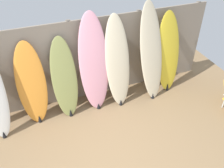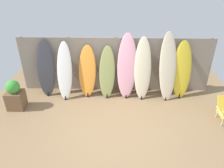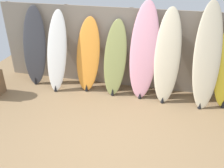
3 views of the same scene
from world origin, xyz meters
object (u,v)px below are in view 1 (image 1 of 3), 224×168
at_px(surfboard_orange_2, 31,84).
at_px(surfboard_cream_6, 151,53).
at_px(surfboard_olive_3, 64,79).
at_px(surfboard_pink_4, 94,64).
at_px(surfboard_yellow_7, 168,53).
at_px(surfboard_cream_5, 118,63).

xyz_separation_m(surfboard_orange_2, surfboard_cream_6, (2.46, -0.09, 0.22)).
distance_m(surfboard_olive_3, surfboard_cream_6, 1.85).
xyz_separation_m(surfboard_orange_2, surfboard_pink_4, (1.22, -0.03, 0.20)).
bearing_deg(surfboard_yellow_7, surfboard_olive_3, -179.99).
bearing_deg(surfboard_olive_3, surfboard_pink_4, -0.27).
height_order(surfboard_olive_3, surfboard_cream_6, surfboard_cream_6).
distance_m(surfboard_orange_2, surfboard_olive_3, 0.62).
relative_size(surfboard_olive_3, surfboard_cream_6, 0.77).
relative_size(surfboard_olive_3, surfboard_yellow_7, 0.89).
height_order(surfboard_cream_6, surfboard_yellow_7, surfboard_cream_6).
distance_m(surfboard_orange_2, surfboard_pink_4, 1.24).
relative_size(surfboard_orange_2, surfboard_yellow_7, 0.90).
bearing_deg(surfboard_orange_2, surfboard_yellow_7, -0.60).
xyz_separation_m(surfboard_olive_3, surfboard_cream_5, (1.09, -0.05, 0.16)).
bearing_deg(surfboard_orange_2, surfboard_cream_5, -2.83).
bearing_deg(surfboard_pink_4, surfboard_orange_2, 178.42).
height_order(surfboard_pink_4, surfboard_cream_5, surfboard_pink_4).
height_order(surfboard_olive_3, surfboard_cream_5, surfboard_cream_5).
bearing_deg(surfboard_cream_5, surfboard_olive_3, 177.19).
xyz_separation_m(surfboard_olive_3, surfboard_yellow_7, (2.30, 0.00, 0.11)).
distance_m(surfboard_pink_4, surfboard_yellow_7, 1.70).
height_order(surfboard_orange_2, surfboard_yellow_7, surfboard_yellow_7).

